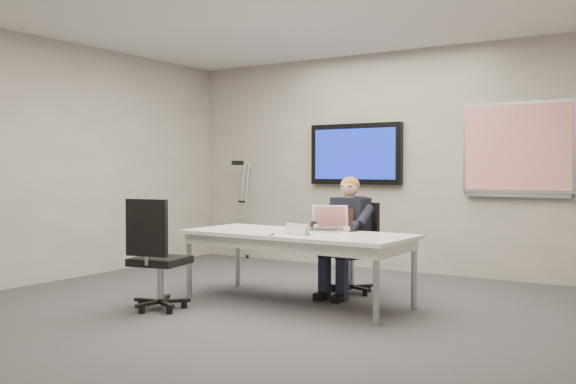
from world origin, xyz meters
The scene contains 13 objects.
floor centered at (0.00, 0.00, 0.00)m, with size 6.00×6.00×0.02m, color #373739.
wall_back centered at (0.00, 3.00, 1.40)m, with size 6.00×0.02×2.80m, color gray.
wall_left centered at (-3.00, 0.00, 1.40)m, with size 0.02×6.00×2.80m, color gray.
conference_table centered at (0.03, 0.61, 0.61)m, with size 2.27×1.01×0.69m.
tv_display centered at (-0.50, 2.95, 1.50)m, with size 1.30×0.09×0.80m.
whiteboard centered at (1.55, 2.97, 1.53)m, with size 1.25×0.08×1.10m.
office_chair_far centered at (0.26, 1.39, 0.30)m, with size 0.58×0.58×0.95m.
office_chair_near centered at (-0.88, -0.35, 0.32)m, with size 0.58×0.58×1.03m.
seated_person centered at (0.25, 1.16, 0.49)m, with size 0.40×0.68×1.22m.
crutch centered at (-2.24, 2.81, 0.73)m, with size 0.20×0.32×1.46m, color #A2A5A9, non-canonical shape.
laptop centered at (0.21, 0.86, 0.75)m, with size 0.42×0.43×0.25m.
name_tent centered at (0.17, 0.39, 0.74)m, with size 0.27×0.07×0.11m, color silver, non-canonical shape.
pen centered at (-0.02, 0.26, 0.70)m, with size 0.01×0.01×0.15m, color black.
Camera 1 is at (3.26, -4.65, 1.29)m, focal length 40.00 mm.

